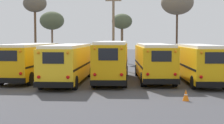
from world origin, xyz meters
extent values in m
plane|color=#424247|center=(0.00, 0.00, 0.00)|extent=(160.00, 160.00, 0.00)
cube|color=#E5A00C|center=(-6.73, 0.88, 1.57)|extent=(2.95, 9.76, 2.44)
cube|color=white|center=(-6.73, 0.88, 2.89)|extent=(2.73, 9.36, 0.20)
cube|color=black|center=(-7.01, -3.96, 0.53)|extent=(2.45, 0.34, 0.36)
cube|color=black|center=(-7.01, -3.94, 2.24)|extent=(1.31, 0.11, 0.73)
sphere|color=red|center=(-6.12, -4.03, 1.02)|extent=(0.22, 0.22, 0.22)
sphere|color=orange|center=(-6.12, -4.03, 2.57)|extent=(0.18, 0.18, 0.18)
cube|color=black|center=(-7.94, 0.96, 1.39)|extent=(0.57, 9.43, 0.14)
cube|color=black|center=(-5.53, 0.81, 1.39)|extent=(0.57, 9.43, 0.14)
cylinder|color=black|center=(-7.64, 4.46, 0.51)|extent=(0.34, 1.03, 1.01)
cylinder|color=black|center=(-5.41, 4.33, 0.51)|extent=(0.34, 1.03, 1.01)
cylinder|color=black|center=(-8.05, -2.56, 0.51)|extent=(0.34, 1.03, 1.01)
cylinder|color=black|center=(-5.82, -2.69, 0.51)|extent=(0.34, 1.03, 1.01)
cube|color=yellow|center=(-3.37, -0.65, 1.54)|extent=(2.69, 10.37, 2.42)
cube|color=white|center=(-3.37, -0.65, 2.86)|extent=(2.48, 9.96, 0.20)
cube|color=black|center=(-3.46, -5.85, 0.51)|extent=(2.54, 0.25, 0.36)
cube|color=black|center=(-3.46, -5.82, 2.21)|extent=(1.37, 0.06, 0.73)
sphere|color=red|center=(-4.40, -5.84, 1.00)|extent=(0.22, 0.22, 0.22)
sphere|color=orange|center=(-4.40, -5.84, 2.54)|extent=(0.18, 0.18, 0.18)
sphere|color=red|center=(-2.53, -5.88, 1.00)|extent=(0.22, 0.22, 0.22)
sphere|color=orange|center=(-2.53, -5.88, 2.54)|extent=(0.18, 0.18, 0.18)
cube|color=black|center=(-4.62, -0.62, 1.36)|extent=(0.22, 10.12, 0.14)
cube|color=black|center=(-2.11, -0.67, 1.36)|extent=(0.22, 10.12, 0.14)
cylinder|color=black|center=(-4.46, 3.24, 0.47)|extent=(0.30, 0.95, 0.95)
cylinder|color=black|center=(-2.13, 3.20, 0.47)|extent=(0.30, 0.95, 0.95)
cylinder|color=black|center=(-4.60, -4.49, 0.47)|extent=(0.30, 0.95, 0.95)
cylinder|color=black|center=(-2.27, -4.53, 0.47)|extent=(0.30, 0.95, 0.95)
cube|color=#E5A00C|center=(0.00, 0.33, 1.66)|extent=(2.47, 10.09, 2.68)
cube|color=white|center=(0.00, 0.33, 3.10)|extent=(2.28, 9.68, 0.20)
cube|color=black|center=(-0.06, -4.74, 0.50)|extent=(2.41, 0.23, 0.36)
cube|color=black|center=(-0.06, -4.72, 2.40)|extent=(1.30, 0.04, 0.80)
sphere|color=red|center=(-0.94, -4.74, 1.06)|extent=(0.22, 0.22, 0.22)
sphere|color=orange|center=(-0.94, -4.74, 2.78)|extent=(0.18, 0.18, 0.18)
sphere|color=red|center=(0.83, -4.76, 1.06)|extent=(0.22, 0.22, 0.22)
sphere|color=orange|center=(0.83, -4.76, 2.78)|extent=(0.18, 0.18, 0.18)
cube|color=black|center=(-1.19, 0.34, 1.46)|extent=(0.13, 9.86, 0.14)
cube|color=black|center=(1.19, 0.31, 1.46)|extent=(0.13, 9.86, 0.14)
cylinder|color=black|center=(-1.06, 4.07, 0.46)|extent=(0.29, 0.93, 0.92)
cylinder|color=black|center=(1.14, 4.05, 0.46)|extent=(0.29, 0.93, 0.92)
cylinder|color=black|center=(-1.14, -3.39, 0.46)|extent=(0.29, 0.93, 0.92)
cylinder|color=black|center=(1.06, -3.42, 0.46)|extent=(0.29, 0.93, 0.92)
cube|color=#EAAA0F|center=(3.37, 0.74, 1.58)|extent=(2.75, 9.65, 2.44)
cube|color=white|center=(3.37, 0.74, 2.90)|extent=(2.54, 9.26, 0.20)
cube|color=black|center=(3.51, -4.09, 0.54)|extent=(2.52, 0.27, 0.36)
cube|color=black|center=(3.51, -4.06, 2.25)|extent=(1.36, 0.07, 0.73)
sphere|color=red|center=(2.59, -4.12, 1.03)|extent=(0.22, 0.22, 0.22)
sphere|color=orange|center=(2.59, -4.12, 2.58)|extent=(0.18, 0.18, 0.18)
sphere|color=red|center=(4.43, -4.07, 1.03)|extent=(0.22, 0.22, 0.22)
sphere|color=orange|center=(4.43, -4.07, 2.58)|extent=(0.18, 0.18, 0.18)
cube|color=black|center=(2.12, 0.70, 1.39)|extent=(0.30, 9.38, 0.14)
cube|color=black|center=(4.61, 0.78, 1.39)|extent=(0.30, 9.38, 0.14)
cylinder|color=black|center=(2.11, 4.19, 0.51)|extent=(0.31, 1.03, 1.03)
cylinder|color=black|center=(4.41, 4.26, 0.51)|extent=(0.31, 1.03, 1.03)
cylinder|color=black|center=(2.32, -2.78, 0.51)|extent=(0.31, 1.03, 1.03)
cylinder|color=black|center=(4.62, -2.71, 0.51)|extent=(0.31, 1.03, 1.03)
cube|color=#EAAA0F|center=(6.73, -0.46, 1.54)|extent=(2.38, 9.54, 2.43)
cube|color=white|center=(6.73, -0.46, 2.85)|extent=(2.19, 9.16, 0.20)
cube|color=black|center=(6.77, -5.26, 0.50)|extent=(2.36, 0.22, 0.36)
cube|color=black|center=(6.77, -5.24, 2.21)|extent=(1.27, 0.04, 0.73)
sphere|color=red|center=(5.90, -5.28, 0.99)|extent=(0.22, 0.22, 0.22)
sphere|color=orange|center=(5.90, -5.28, 2.53)|extent=(0.18, 0.18, 0.18)
cube|color=black|center=(5.56, -0.47, 1.36)|extent=(0.09, 9.33, 0.14)
cube|color=black|center=(7.90, -0.45, 1.36)|extent=(0.09, 9.33, 0.14)
cylinder|color=black|center=(5.63, 2.99, 0.46)|extent=(0.29, 0.93, 0.93)
cylinder|color=black|center=(7.78, 3.01, 0.46)|extent=(0.29, 0.93, 0.93)
cylinder|color=black|center=(5.68, -3.93, 0.46)|extent=(0.29, 0.93, 0.93)
cylinder|color=#75604C|center=(-0.32, 11.81, 4.38)|extent=(0.28, 0.28, 8.75)
cube|color=#75604C|center=(-0.32, 11.81, 7.70)|extent=(1.80, 0.14, 0.14)
cylinder|color=brown|center=(-9.27, 20.73, 2.49)|extent=(0.26, 0.26, 4.98)
ellipsoid|color=#4C563D|center=(-9.27, 20.73, 5.92)|extent=(3.41, 3.41, 2.55)
cylinder|color=brown|center=(-9.84, 13.92, 3.43)|extent=(0.27, 0.27, 6.85)
ellipsoid|color=#5B5447|center=(-9.84, 13.92, 7.62)|extent=(2.80, 2.80, 2.10)
cylinder|color=brown|center=(0.55, 20.68, 2.51)|extent=(0.34, 0.34, 5.01)
ellipsoid|color=#4C563D|center=(0.55, 20.68, 5.79)|extent=(2.83, 2.83, 2.12)
cylinder|color=#473323|center=(7.57, 16.86, 3.41)|extent=(0.25, 0.25, 6.83)
ellipsoid|color=#6B6051|center=(7.57, 16.86, 7.95)|extent=(4.10, 4.10, 3.08)
cone|color=orange|center=(4.43, -8.29, 0.31)|extent=(0.36, 0.36, 0.63)
cylinder|color=white|center=(4.43, -8.29, 0.35)|extent=(0.17, 0.17, 0.06)
camera|label=1|loc=(1.12, -27.16, 3.45)|focal=55.00mm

